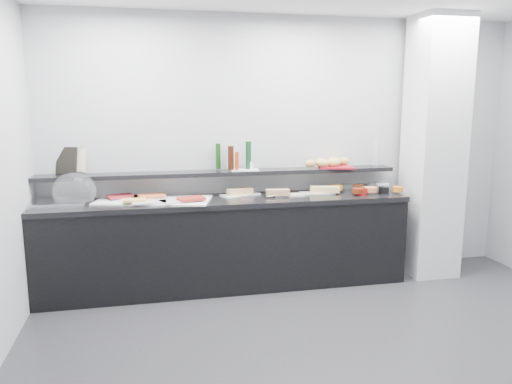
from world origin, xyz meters
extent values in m
plane|color=#2D2D30|center=(0.00, 0.00, 0.00)|extent=(5.00, 5.00, 0.00)
cube|color=#ADB0B5|center=(0.00, 2.00, 1.35)|extent=(5.00, 0.02, 2.70)
cube|color=silver|center=(1.50, 1.65, 1.35)|extent=(0.50, 0.50, 2.70)
cube|color=black|center=(-0.70, 1.70, 0.42)|extent=(3.60, 0.60, 0.85)
cube|color=black|center=(-0.70, 1.70, 0.88)|extent=(3.62, 0.62, 0.05)
cube|color=black|center=(-0.70, 1.88, 1.13)|extent=(3.60, 0.25, 0.04)
cube|color=#BABDC2|center=(-2.24, 1.71, 0.92)|extent=(0.53, 0.37, 0.04)
ellipsoid|color=white|center=(-2.11, 1.73, 1.03)|extent=(0.41, 0.29, 0.34)
cube|color=silver|center=(-1.39, 1.73, 0.91)|extent=(1.16, 0.76, 0.01)
cube|color=white|center=(-1.64, 1.85, 0.92)|extent=(0.31, 0.23, 0.01)
cube|color=maroon|center=(-1.71, 1.83, 0.94)|extent=(0.27, 0.21, 0.02)
cube|color=silver|center=(-1.50, 1.84, 0.92)|extent=(0.33, 0.28, 0.01)
cube|color=orange|center=(-1.41, 1.79, 0.94)|extent=(0.27, 0.20, 0.02)
cube|color=silver|center=(-1.43, 1.58, 0.92)|extent=(0.31, 0.21, 0.01)
cube|color=#E4BC58|center=(-1.57, 1.59, 0.94)|extent=(0.21, 0.14, 0.02)
cube|color=silver|center=(-1.18, 1.58, 0.92)|extent=(0.38, 0.33, 0.01)
cube|color=maroon|center=(-1.05, 1.56, 0.94)|extent=(0.27, 0.21, 0.02)
cube|color=white|center=(-0.53, 1.82, 0.91)|extent=(0.42, 0.30, 0.01)
cube|color=tan|center=(-0.54, 1.81, 0.94)|extent=(0.27, 0.16, 0.06)
cylinder|color=silver|center=(-0.49, 1.73, 0.92)|extent=(0.15, 0.08, 0.01)
cube|color=white|center=(-0.06, 1.71, 0.91)|extent=(0.31, 0.14, 0.01)
cube|color=tan|center=(-0.18, 1.68, 0.94)|extent=(0.24, 0.11, 0.06)
cylinder|color=#B9BCC0|center=(-0.23, 1.63, 0.92)|extent=(0.15, 0.06, 0.01)
cube|color=silver|center=(0.26, 1.76, 0.91)|extent=(0.36, 0.17, 0.01)
cube|color=#D2B96E|center=(0.34, 1.74, 0.94)|extent=(0.31, 0.19, 0.06)
cylinder|color=silver|center=(0.26, 1.74, 0.92)|extent=(0.15, 0.06, 0.01)
cylinder|color=white|center=(0.63, 1.82, 0.94)|extent=(0.19, 0.19, 0.07)
cylinder|color=orange|center=(0.49, 1.81, 0.95)|extent=(0.16, 0.16, 0.05)
cylinder|color=black|center=(0.78, 1.82, 0.94)|extent=(0.17, 0.17, 0.07)
cylinder|color=#511E0B|center=(0.72, 1.79, 0.95)|extent=(0.13, 0.13, 0.05)
cylinder|color=white|center=(0.96, 1.84, 0.94)|extent=(0.23, 0.23, 0.07)
cylinder|color=silver|center=(1.02, 1.81, 0.95)|extent=(0.16, 0.16, 0.05)
cylinder|color=maroon|center=(0.67, 1.58, 0.94)|extent=(0.15, 0.15, 0.07)
cylinder|color=#5A1B0C|center=(0.63, 1.58, 0.95)|extent=(0.14, 0.14, 0.05)
cylinder|color=silver|center=(0.78, 1.63, 0.94)|extent=(0.20, 0.20, 0.07)
cylinder|color=#FF7E3E|center=(0.79, 1.62, 0.95)|extent=(0.15, 0.15, 0.05)
cylinder|color=black|center=(0.94, 1.62, 0.94)|extent=(0.13, 0.13, 0.07)
cylinder|color=orange|center=(1.08, 1.59, 0.95)|extent=(0.14, 0.14, 0.05)
cube|color=black|center=(-2.19, 1.97, 1.28)|extent=(0.22, 0.14, 0.26)
cube|color=beige|center=(-2.10, 1.99, 1.28)|extent=(0.18, 0.09, 0.22)
cube|color=white|center=(-0.48, 1.86, 1.16)|extent=(0.29, 0.20, 0.01)
cylinder|color=#123B10|center=(-0.74, 1.94, 1.29)|extent=(0.06, 0.06, 0.26)
cylinder|color=black|center=(-0.62, 1.85, 1.28)|extent=(0.07, 0.07, 0.24)
cylinder|color=#0F3719|center=(-0.43, 1.88, 1.30)|extent=(0.07, 0.07, 0.28)
cylinder|color=#A2320B|center=(-0.56, 1.83, 1.25)|extent=(0.05, 0.05, 0.18)
cylinder|color=silver|center=(-0.41, 1.85, 1.20)|extent=(0.04, 0.04, 0.07)
cylinder|color=white|center=(-0.41, 1.89, 1.20)|extent=(0.05, 0.05, 0.07)
cube|color=maroon|center=(0.49, 1.84, 1.16)|extent=(0.40, 0.32, 0.02)
ellipsoid|color=#B39144|center=(0.34, 1.91, 1.21)|extent=(0.15, 0.12, 0.08)
ellipsoid|color=#BB7747|center=(0.51, 1.96, 1.21)|extent=(0.14, 0.09, 0.08)
ellipsoid|color=tan|center=(0.61, 1.92, 1.21)|extent=(0.16, 0.13, 0.08)
ellipsoid|color=#C7844C|center=(0.19, 1.79, 1.21)|extent=(0.14, 0.11, 0.08)
ellipsoid|color=#D7AF52|center=(0.33, 1.80, 1.21)|extent=(0.13, 0.09, 0.08)
ellipsoid|color=gold|center=(0.45, 1.81, 1.21)|extent=(0.15, 0.11, 0.08)
ellipsoid|color=#D7A452|center=(0.33, 1.84, 1.21)|extent=(0.12, 0.08, 0.08)
ellipsoid|color=tan|center=(0.50, 1.90, 1.21)|extent=(0.17, 0.13, 0.08)
cylinder|color=white|center=(0.95, 1.86, 1.30)|extent=(0.11, 0.11, 0.30)
camera|label=1|loc=(-1.43, -3.05, 1.84)|focal=35.00mm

